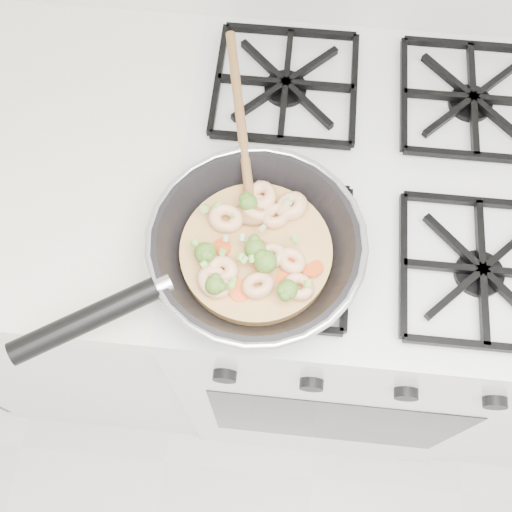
{
  "coord_description": "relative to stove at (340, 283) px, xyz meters",
  "views": [
    {
      "loc": [
        -0.13,
        1.18,
        1.72
      ],
      "look_at": [
        -0.17,
        1.54,
        0.93
      ],
      "focal_mm": 43.85,
      "sensor_mm": 36.0,
      "label": 1
    }
  ],
  "objects": [
    {
      "name": "skillet",
      "position": [
        -0.17,
        -0.17,
        0.5
      ],
      "size": [
        0.44,
        0.52,
        0.1
      ],
      "rotation": [
        0.0,
        0.0,
        0.37
      ],
      "color": "black",
      "rests_on": "stove"
    },
    {
      "name": "stove",
      "position": [
        0.0,
        0.0,
        0.0
      ],
      "size": [
        0.6,
        0.6,
        0.92
      ],
      "color": "silver",
      "rests_on": "ground"
    }
  ]
}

